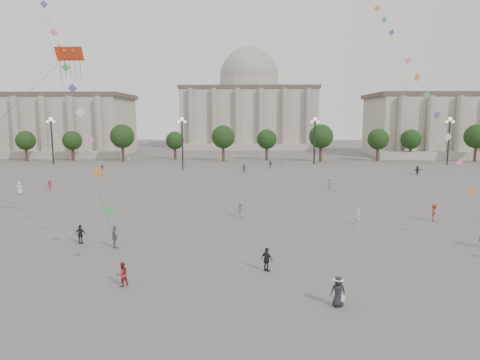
{
  "coord_description": "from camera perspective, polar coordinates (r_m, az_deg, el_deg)",
  "views": [
    {
      "loc": [
        0.44,
        -27.15,
        10.48
      ],
      "look_at": [
        -0.49,
        12.0,
        4.77
      ],
      "focal_mm": 32.0,
      "sensor_mm": 36.0,
      "label": 1
    }
  ],
  "objects": [
    {
      "name": "tourist_4",
      "position": [
        38.48,
        -20.49,
        -6.8
      ],
      "size": [
        0.98,
        0.47,
        1.62
      ],
      "primitive_type": "imported",
      "rotation": [
        0.0,
        0.0,
        3.06
      ],
      "color": "black",
      "rests_on": "ground"
    },
    {
      "name": "person_crowd_4",
      "position": [
        93.68,
        5.67,
        2.37
      ],
      "size": [
        1.37,
        1.62,
        1.75
      ],
      "primitive_type": "imported",
      "rotation": [
        0.0,
        0.0,
        4.08
      ],
      "color": "beige",
      "rests_on": "ground"
    },
    {
      "name": "tourist_3",
      "position": [
        36.32,
        -16.35,
        -7.31
      ],
      "size": [
        0.96,
        1.15,
        1.84
      ],
      "primitive_type": "imported",
      "rotation": [
        0.0,
        0.0,
        2.14
      ],
      "color": "slate",
      "rests_on": "ground"
    },
    {
      "name": "hat_person",
      "position": [
        25.23,
        12.96,
        -14.24
      ],
      "size": [
        0.86,
        0.6,
        1.72
      ],
      "color": "black",
      "rests_on": "ground"
    },
    {
      "name": "lamp_post_far_east",
      "position": [
        106.93,
        26.12,
        5.77
      ],
      "size": [
        2.0,
        0.9,
        10.65
      ],
      "color": "#262628",
      "rests_on": "ground"
    },
    {
      "name": "kite_flyer_0",
      "position": [
        28.36,
        -15.43,
        -12.01
      ],
      "size": [
        0.95,
        0.95,
        1.56
      ],
      "primitive_type": "imported",
      "rotation": [
        0.0,
        0.0,
        3.94
      ],
      "color": "maroon",
      "rests_on": "ground"
    },
    {
      "name": "lamp_post_mid_east",
      "position": [
        98.28,
        9.93,
        6.34
      ],
      "size": [
        2.0,
        0.9,
        10.65
      ],
      "color": "#262628",
      "rests_on": "ground"
    },
    {
      "name": "person_crowd_18",
      "position": [
        66.43,
        -27.31,
        -0.93
      ],
      "size": [
        0.84,
        1.02,
        1.79
      ],
      "primitive_type": "imported",
      "rotation": [
        0.0,
        0.0,
        4.35
      ],
      "color": "silver",
      "rests_on": "ground"
    },
    {
      "name": "person_crowd_17",
      "position": [
        82.68,
        -17.88,
        1.27
      ],
      "size": [
        1.3,
        1.41,
        1.9
      ],
      "primitive_type": "imported",
      "rotation": [
        0.0,
        0.0,
        2.21
      ],
      "color": "maroon",
      "rests_on": "ground"
    },
    {
      "name": "person_crowd_16",
      "position": [
        85.32,
        -7.63,
        1.68
      ],
      "size": [
        0.9,
        0.39,
        1.54
      ],
      "primitive_type": "imported",
      "rotation": [
        0.0,
        0.0,
        0.01
      ],
      "color": "slate",
      "rests_on": "ground"
    },
    {
      "name": "lamp_post_far_west",
      "position": [
        107.29,
        -23.84,
        5.92
      ],
      "size": [
        2.0,
        0.9,
        10.65
      ],
      "color": "#262628",
      "rests_on": "ground"
    },
    {
      "name": "person_crowd_0",
      "position": [
        89.88,
        4.06,
        2.08
      ],
      "size": [
        0.96,
        0.48,
        1.59
      ],
      "primitive_type": "imported",
      "rotation": [
        0.0,
        0.0,
        0.1
      ],
      "color": "navy",
      "rests_on": "ground"
    },
    {
      "name": "person_crowd_13",
      "position": [
        43.88,
        15.47,
        -4.76
      ],
      "size": [
        0.54,
        0.67,
        1.59
      ],
      "primitive_type": "imported",
      "rotation": [
        0.0,
        0.0,
        1.89
      ],
      "color": "silver",
      "rests_on": "ground"
    },
    {
      "name": "person_crowd_2",
      "position": [
        67.78,
        -24.03,
        -0.67
      ],
      "size": [
        1.05,
        1.14,
        1.54
      ],
      "primitive_type": "imported",
      "rotation": [
        0.0,
        0.0,
        0.93
      ],
      "color": "#952840",
      "rests_on": "ground"
    },
    {
      "name": "lamp_post_mid_west",
      "position": [
        98.42,
        -7.72,
        6.4
      ],
      "size": [
        2.0,
        0.9,
        10.65
      ],
      "color": "#262628",
      "rests_on": "ground"
    },
    {
      "name": "tree_row",
      "position": [
        105.27,
        1.12,
        5.52
      ],
      "size": [
        137.12,
        5.12,
        8.0
      ],
      "color": "#322319",
      "rests_on": "ground"
    },
    {
      "name": "dragon_kite",
      "position": [
        37.37,
        -21.98,
        14.11
      ],
      "size": [
        4.83,
        7.75,
        21.65
      ],
      "color": "red",
      "rests_on": "ground"
    },
    {
      "name": "person_crowd_9",
      "position": [
        85.41,
        22.58,
        1.18
      ],
      "size": [
        1.64,
        1.05,
        1.69
      ],
      "primitive_type": "imported",
      "rotation": [
        0.0,
        0.0,
        0.38
      ],
      "color": "black",
      "rests_on": "ground"
    },
    {
      "name": "person_crowd_12",
      "position": [
        81.57,
        0.53,
        1.54
      ],
      "size": [
        1.7,
        0.75,
        1.77
      ],
      "primitive_type": "imported",
      "rotation": [
        0.0,
        0.0,
        3.0
      ],
      "color": "slate",
      "rests_on": "ground"
    },
    {
      "name": "person_crowd_10",
      "position": [
        99.43,
        -14.56,
        2.46
      ],
      "size": [
        0.45,
        0.64,
        1.67
      ],
      "primitive_type": "imported",
      "rotation": [
        0.0,
        0.0,
        1.66
      ],
      "color": "#B5B5B1",
      "rests_on": "ground"
    },
    {
      "name": "ground",
      "position": [
        29.1,
        0.41,
        -12.81
      ],
      "size": [
        360.0,
        360.0,
        0.0
      ],
      "primitive_type": "plane",
      "color": "#5E5B58",
      "rests_on": "ground"
    },
    {
      "name": "hall_central",
      "position": [
        156.41,
        1.21,
        9.66
      ],
      "size": [
        48.3,
        34.3,
        35.5
      ],
      "color": "#ACA190",
      "rests_on": "ground"
    },
    {
      "name": "person_crowd_8",
      "position": [
        48.06,
        24.46,
        -3.97
      ],
      "size": [
        1.16,
        1.33,
        1.79
      ],
      "primitive_type": "imported",
      "rotation": [
        0.0,
        0.0,
        1.04
      ],
      "color": "maroon",
      "rests_on": "ground"
    },
    {
      "name": "person_crowd_6",
      "position": [
        45.43,
        0.06,
        -3.92
      ],
      "size": [
        1.26,
        0.94,
        1.73
      ],
      "primitive_type": "imported",
      "rotation": [
        0.0,
        0.0,
        6.0
      ],
      "color": "slate",
      "rests_on": "ground"
    },
    {
      "name": "person_crowd_7",
      "position": [
        63.7,
        11.88,
        -0.55
      ],
      "size": [
        1.66,
        0.55,
        1.78
      ],
      "primitive_type": "imported",
      "rotation": [
        0.0,
        0.0,
        3.16
      ],
      "color": "silver",
      "rests_on": "ground"
    },
    {
      "name": "tourist_1",
      "position": [
        29.9,
        3.59,
        -10.54
      ],
      "size": [
        1.0,
        0.96,
        1.67
      ],
      "primitive_type": "imported",
      "rotation": [
        0.0,
        0.0,
        2.41
      ],
      "color": "black",
      "rests_on": "ground"
    }
  ]
}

